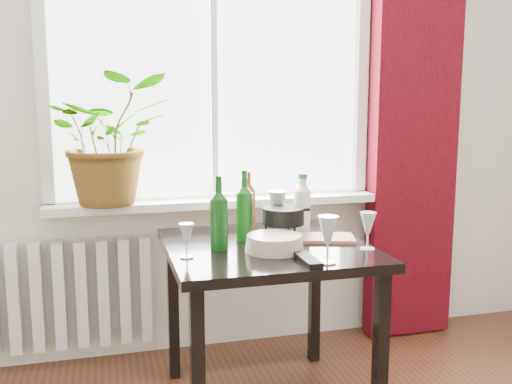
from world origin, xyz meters
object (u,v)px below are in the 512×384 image
object	(u,v)px
wineglass_back_center	(277,212)
bottle_amber	(248,200)
wineglass_back_left	(220,210)
wineglass_front_right	(328,239)
wineglass_front_left	(187,240)
cutting_board	(324,238)
fondue_pot	(283,223)
tv_remote	(308,260)
potted_plant	(110,139)
plate_stack	(274,243)
cleaning_bottle	(302,203)
table	(267,265)
wine_bottle_right	(244,205)
wineglass_far_right	(368,230)
wine_bottle_left	(219,212)
radiator	(71,294)

from	to	relation	value
wineglass_back_center	bottle_amber	bearing A→B (deg)	129.72
bottle_amber	wineglass_back_left	world-z (taller)	bottle_amber
bottle_amber	wineglass_front_right	xyz separation A→B (m)	(0.15, -0.64, -0.05)
wineglass_front_left	cutting_board	bearing A→B (deg)	12.58
fondue_pot	tv_remote	world-z (taller)	fondue_pot
potted_plant	wineglass_front_right	distance (m)	1.24
wineglass_back_center	wineglass_front_right	bearing A→B (deg)	-85.54
potted_plant	plate_stack	distance (m)	1.01
cutting_board	cleaning_bottle	bearing A→B (deg)	105.98
table	wine_bottle_right	bearing A→B (deg)	129.56
bottle_amber	tv_remote	distance (m)	0.63
wineglass_far_right	cutting_board	xyz separation A→B (m)	(-0.11, 0.21, -0.07)
wineglass_back_left	table	bearing A→B (deg)	-71.31
wine_bottle_left	wineglass_far_right	bearing A→B (deg)	-15.23
wine_bottle_right	cleaning_bottle	size ratio (longest dim) A/B	1.13
cutting_board	wine_bottle_right	bearing A→B (deg)	167.03
table	wineglass_front_right	xyz separation A→B (m)	(0.14, -0.34, 0.19)
wineglass_back_center	table	bearing A→B (deg)	-120.51
potted_plant	bottle_amber	world-z (taller)	potted_plant
wine_bottle_right	plate_stack	distance (m)	0.26
wineglass_back_left	cutting_board	xyz separation A→B (m)	(0.40, -0.36, -0.08)
table	cutting_board	distance (m)	0.29
wineglass_far_right	tv_remote	distance (m)	0.33
radiator	wineglass_front_right	xyz separation A→B (m)	(0.99, -0.97, 0.45)
table	plate_stack	size ratio (longest dim) A/B	3.53
cutting_board	plate_stack	bearing A→B (deg)	-154.38
table	bottle_amber	xyz separation A→B (m)	(-0.01, 0.30, 0.24)
potted_plant	wineglass_back_center	world-z (taller)	potted_plant
wine_bottle_right	wineglass_front_left	world-z (taller)	wine_bottle_right
wine_bottle_right	wineglass_far_right	world-z (taller)	wine_bottle_right
wineglass_back_left	wine_bottle_right	bearing A→B (deg)	-79.78
radiator	fondue_pot	bearing A→B (deg)	-30.93
cleaning_bottle	wineglass_far_right	bearing A→B (deg)	-67.53
potted_plant	cutting_board	xyz separation A→B (m)	(0.90, -0.56, -0.42)
wine_bottle_left	cleaning_bottle	size ratio (longest dim) A/B	1.12
table	wineglass_back_left	xyz separation A→B (m)	(-0.13, 0.37, 0.18)
tv_remote	potted_plant	bearing A→B (deg)	128.18
table	wineglass_front_left	distance (m)	0.42
wine_bottle_left	tv_remote	bearing A→B (deg)	-43.70
wineglass_front_left	cutting_board	distance (m)	0.65
wineglass_front_left	plate_stack	world-z (taller)	wineglass_front_left
fondue_pot	wine_bottle_right	bearing A→B (deg)	158.13
wine_bottle_left	cutting_board	size ratio (longest dim) A/B	1.20
wineglass_back_center	fondue_pot	bearing A→B (deg)	-93.06
radiator	fondue_pot	size ratio (longest dim) A/B	3.79
wineglass_front_right	cleaning_bottle	bearing A→B (deg)	80.96
wineglass_far_right	plate_stack	size ratio (longest dim) A/B	0.67
wineglass_front_right	fondue_pot	world-z (taller)	wineglass_front_right
radiator	potted_plant	bearing A→B (deg)	-14.37
bottle_amber	wineglass_front_right	size ratio (longest dim) A/B	1.54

